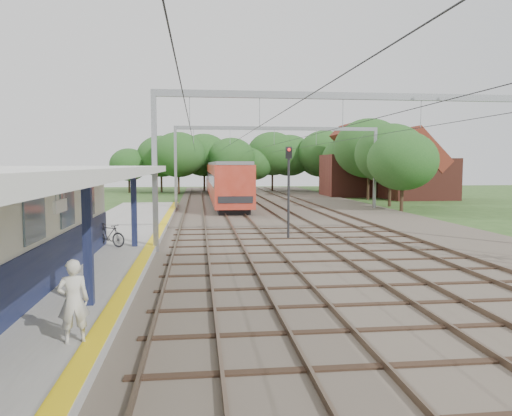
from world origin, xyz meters
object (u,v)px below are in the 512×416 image
signal_post (289,180)px  person (73,301)px  bicycle (109,235)px  train (223,179)px

signal_post → person: bearing=-105.8°
person → bicycle: 11.79m
bicycle → train: train is taller
signal_post → bicycle: bearing=-150.4°
bicycle → signal_post: signal_post is taller
person → signal_post: (6.98, 14.77, 1.89)m
bicycle → signal_post: 9.15m
person → signal_post: 16.44m
train → signal_post: size_ratio=7.97×
train → signal_post: 30.05m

